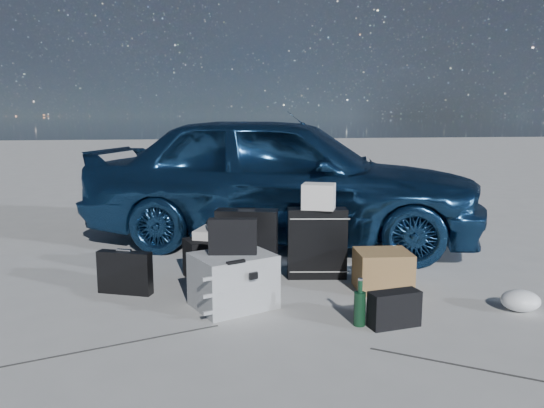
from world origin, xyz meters
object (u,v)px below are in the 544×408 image
Objects in this scene: green_bottle at (360,303)px; duffel_bag at (225,256)px; car at (282,178)px; suitcase_left at (247,249)px; pelican_case at (233,280)px; suitcase_right at (317,243)px; cardboard_box at (383,270)px; briefcase at (125,273)px.

duffel_bag is at bearing 121.73° from green_bottle.
duffel_bag is at bearing 167.76° from car.
car is 1.68m from suitcase_left.
car is 7.76× the size of pelican_case.
suitcase_left is at bearing 179.59° from car.
suitcase_left is (0.16, 0.44, 0.13)m from pelican_case.
suitcase_left is 2.04× the size of green_bottle.
suitcase_right reaches higher than green_bottle.
green_bottle is at bearing -121.60° from cardboard_box.
cardboard_box is (2.08, -0.24, -0.01)m from briefcase.
car is 13.44× the size of green_bottle.
duffel_bag is 1.56m from green_bottle.
car reaches higher than duffel_bag.
suitcase_left is (0.99, 0.01, 0.15)m from briefcase.
briefcase is 1.03× the size of cardboard_box.
suitcase_right is at bearing 90.95° from green_bottle.
car is 6.24× the size of duffel_bag.
briefcase reaches higher than cardboard_box.
car reaches higher than cardboard_box.
pelican_case is 0.80× the size of duffel_bag.
suitcase_right is 0.90× the size of duffel_bag.
suitcase_right is (0.80, 0.61, 0.11)m from pelican_case.
car is 1.42m from suitcase_right.
car is 1.48m from duffel_bag.
cardboard_box is 0.82m from green_bottle.
duffel_bag reaches higher than green_bottle.
duffel_bag is (0.83, 0.38, -0.00)m from briefcase.
cardboard_box is at bearing -34.57° from suitcase_right.
suitcase_left reaches higher than suitcase_right.
suitcase_right is at bearing -157.02° from car.
green_bottle is (0.02, -1.12, -0.15)m from suitcase_right.
suitcase_right reaches higher than pelican_case.
suitcase_left is 1.13m from cardboard_box.
briefcase is at bearing 130.11° from pelican_case.
suitcase_right is (0.06, -1.35, -0.42)m from car.
briefcase is at bearing -171.88° from duffel_bag.
green_bottle is (0.81, -0.51, -0.04)m from pelican_case.
briefcase is 0.64× the size of duffel_bag.
duffel_bag is at bearing 153.55° from cardboard_box.
briefcase and duffel_bag have the same top height.
car reaches higher than suitcase_right.
car is at bearing 106.11° from cardboard_box.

